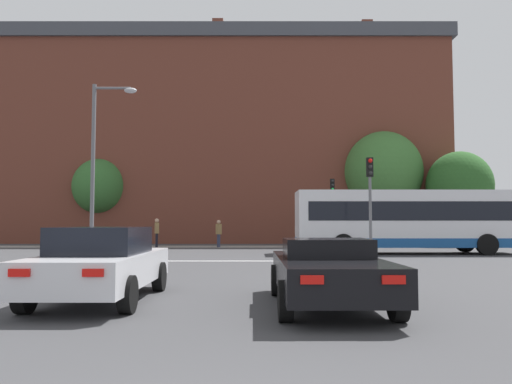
% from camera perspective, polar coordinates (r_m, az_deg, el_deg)
% --- Properties ---
extents(stop_line_strip, '(8.95, 0.30, 0.01)m').
position_cam_1_polar(stop_line_strip, '(19.92, -1.83, -7.88)').
color(stop_line_strip, silver).
rests_on(stop_line_strip, ground_plane).
extents(far_pavement, '(69.95, 2.50, 0.01)m').
position_cam_1_polar(far_pavement, '(31.72, -1.08, -6.26)').
color(far_pavement, gray).
rests_on(far_pavement, ground_plane).
extents(brick_civic_building, '(35.03, 12.12, 18.45)m').
position_cam_1_polar(brick_civic_building, '(42.34, -3.55, 5.52)').
color(brick_civic_building, brown).
rests_on(brick_civic_building, ground_plane).
extents(car_saloon_left, '(1.95, 4.54, 1.43)m').
position_cam_1_polar(car_saloon_left, '(10.26, -17.02, -7.75)').
color(car_saloon_left, silver).
rests_on(car_saloon_left, ground_plane).
extents(car_roadster_right, '(1.97, 4.55, 1.22)m').
position_cam_1_polar(car_roadster_right, '(9.27, 8.38, -8.92)').
color(car_roadster_right, black).
rests_on(car_roadster_right, ground_plane).
extents(bus_crossing_lead, '(10.82, 2.75, 3.06)m').
position_cam_1_polar(bus_crossing_lead, '(25.62, 17.02, -3.09)').
color(bus_crossing_lead, silver).
rests_on(bus_crossing_lead, ground_plane).
extents(traffic_light_far_right, '(0.26, 0.31, 4.24)m').
position_cam_1_polar(traffic_light_far_right, '(31.19, 8.92, -1.04)').
color(traffic_light_far_right, slate).
rests_on(traffic_light_far_right, ground_plane).
extents(traffic_light_near_right, '(0.26, 0.31, 4.21)m').
position_cam_1_polar(traffic_light_near_right, '(21.05, 13.09, 0.13)').
color(traffic_light_near_right, slate).
rests_on(traffic_light_near_right, ground_plane).
extents(street_lamp_junction, '(1.80, 0.36, 7.12)m').
position_cam_1_polar(street_lamp_junction, '(21.06, -17.19, 4.28)').
color(street_lamp_junction, slate).
rests_on(street_lamp_junction, ground_plane).
extents(pedestrian_waiting, '(0.40, 0.46, 1.68)m').
position_cam_1_polar(pedestrian_waiting, '(31.02, -4.11, -4.50)').
color(pedestrian_waiting, '#333851').
rests_on(pedestrian_waiting, ground_plane).
extents(pedestrian_walking_east, '(0.30, 0.44, 1.71)m').
position_cam_1_polar(pedestrian_walking_east, '(32.49, 6.11, -4.42)').
color(pedestrian_walking_east, black).
rests_on(pedestrian_walking_east, ground_plane).
extents(pedestrian_walking_west, '(0.34, 0.45, 1.78)m').
position_cam_1_polar(pedestrian_walking_west, '(31.47, -11.09, -4.31)').
color(pedestrian_walking_west, black).
rests_on(pedestrian_walking_west, ground_plane).
extents(tree_by_building, '(5.57, 5.57, 8.10)m').
position_cam_1_polar(tree_by_building, '(37.12, 14.52, 2.24)').
color(tree_by_building, '#4C3823').
rests_on(tree_by_building, ground_plane).
extents(tree_kerbside, '(3.86, 3.86, 6.20)m').
position_cam_1_polar(tree_kerbside, '(38.20, -17.29, 0.60)').
color(tree_kerbside, '#4C3823').
rests_on(tree_kerbside, ground_plane).
extents(tree_distant, '(4.39, 4.39, 6.37)m').
position_cam_1_polar(tree_distant, '(36.60, 22.41, 0.72)').
color(tree_distant, '#4C3823').
rests_on(tree_distant, ground_plane).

